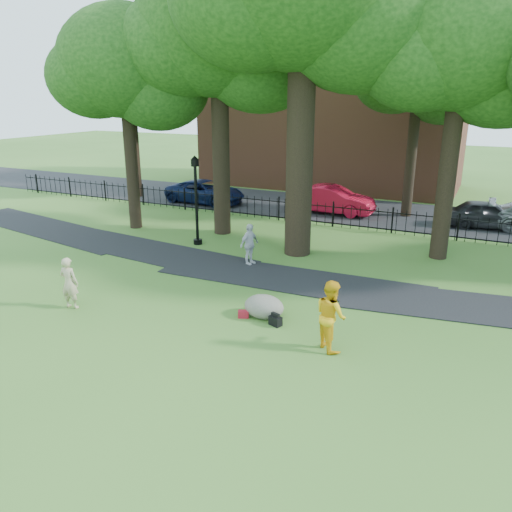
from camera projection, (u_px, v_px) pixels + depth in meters
The scene contains 16 objects.
ground at pixel (215, 316), 15.37m from camera, with size 120.00×120.00×0.00m, color #376222.
footpath at pixel (292, 280), 18.30m from camera, with size 36.00×2.60×0.03m, color black.
street at pixel (353, 211), 29.08m from camera, with size 80.00×7.00×0.02m, color black.
iron_fence at pixel (333, 215), 25.47m from camera, with size 44.00×0.04×1.20m.
brick_building at pixel (333, 101), 35.71m from camera, with size 18.00×8.00×12.00m, color brown.
tree_row at pixel (327, 50), 19.82m from camera, with size 26.82×7.96×12.42m.
woman at pixel (69, 283), 15.70m from camera, with size 0.61×0.40×1.68m, color tan.
man at pixel (331, 315), 13.13m from camera, with size 0.94×0.73×1.93m, color gold.
pedestrian at pixel (249, 244), 19.72m from camera, with size 0.98×0.41×1.67m, color silver.
boulder at pixel (264, 305), 15.24m from camera, with size 1.26×0.95×0.73m, color slate.
lamppost at pixel (196, 202), 22.06m from camera, with size 0.39×0.39×3.98m.
backpack at pixel (275, 321), 14.69m from camera, with size 0.37×0.23×0.28m, color black.
red_bag at pixel (243, 314), 15.22m from camera, with size 0.32×0.20×0.22m, color maroon.
red_sedan at pixel (332, 200), 28.22m from camera, with size 1.66×4.77×1.57m, color #B30D26.
navy_van at pixel (205, 192), 30.94m from camera, with size 2.32×5.04×1.40m, color #0C173D.
grey_car at pixel (488, 214), 25.14m from camera, with size 1.67×4.15×1.41m, color black.
Camera 1 is at (7.22, -12.11, 6.53)m, focal length 35.00 mm.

